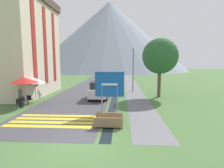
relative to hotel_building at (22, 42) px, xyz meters
name	(u,v)px	position (x,y,z in m)	size (l,w,h in m)	color
ground_plane	(109,86)	(9.40, 8.00, -6.09)	(160.00, 160.00, 0.00)	#476B38
road	(101,80)	(6.90, 18.00, -6.09)	(6.40, 60.00, 0.01)	#424247
footpath	(129,80)	(13.00, 18.00, -6.09)	(2.20, 60.00, 0.01)	slate
drainage_channel	(118,80)	(10.60, 18.00, -6.09)	(0.60, 60.00, 0.00)	black
crosswalk_marking	(53,121)	(6.90, -8.88, -6.08)	(5.44, 2.54, 0.01)	yellow
mountain_distant	(109,37)	(5.40, 66.44, 9.98)	(72.22, 72.22, 32.13)	gray
hotel_building	(22,42)	(0.00, 0.00, 0.00)	(5.86, 9.81, 11.31)	beige
road_sign	(110,87)	(10.49, -7.07, -4.09)	(2.13, 0.11, 3.12)	gray
footbridge	(109,122)	(10.60, -9.55, -5.86)	(1.70, 1.10, 0.65)	#846647
parked_car_near	(99,90)	(9.00, -1.45, -5.18)	(1.89, 4.51, 1.82)	silver
parked_car_far	(107,78)	(8.76, 11.96, -5.18)	(1.70, 4.53, 1.82)	black
cafe_chair_near_left	(22,100)	(2.58, -5.04, -5.58)	(0.40, 0.40, 0.85)	black
cafe_chair_far_right	(38,94)	(2.52, -1.96, -5.58)	(0.40, 0.40, 0.85)	black
cafe_chair_nearest	(19,103)	(2.98, -6.15, -5.58)	(0.40, 0.40, 0.85)	black
cafe_chair_near_right	(30,99)	(3.04, -4.60, -5.58)	(0.40, 0.40, 0.85)	black
cafe_umbrella_front_red	(24,80)	(3.04, -5.27, -3.80)	(2.38, 2.38, 2.52)	#B7B2A8
cafe_umbrella_middle_white	(35,80)	(2.96, -3.34, -4.04)	(2.07, 2.07, 2.31)	#B7B2A8
person_standing_terrace	(20,96)	(2.88, -5.75, -5.11)	(0.32, 0.32, 1.68)	#282833
person_seated_far	(27,96)	(2.51, -4.10, -5.39)	(0.32, 0.32, 1.26)	#282833
person_seated_near	(36,92)	(2.52, -2.28, -5.40)	(0.32, 0.32, 1.26)	#282833
streetlamp	(133,66)	(12.84, 2.95, -2.71)	(0.28, 0.28, 5.77)	#515156
tree_by_path	(160,56)	(15.49, -0.46, -1.64)	(3.83, 3.83, 6.38)	brown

